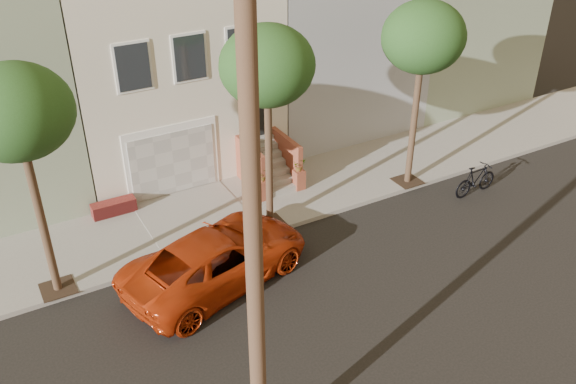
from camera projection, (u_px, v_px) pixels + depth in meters
ground at (306, 310)px, 16.08m from camera, size 90.00×90.00×0.00m
sidewalk at (222, 212)px, 20.06m from camera, size 40.00×3.70×0.15m
house_row at (152, 57)px, 22.62m from camera, size 33.10×11.70×7.00m
tree_left at (16, 114)px, 14.01m from camera, size 2.70×2.57×6.30m
tree_mid at (267, 67)px, 16.76m from camera, size 2.70×2.57×6.30m
tree_right at (423, 38)px, 19.10m from camera, size 2.70×2.57×6.30m
pickup_truck at (217, 258)px, 16.77m from camera, size 5.92×3.91×1.51m
motorcycle at (476, 180)px, 20.95m from camera, size 1.85×0.60×1.10m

